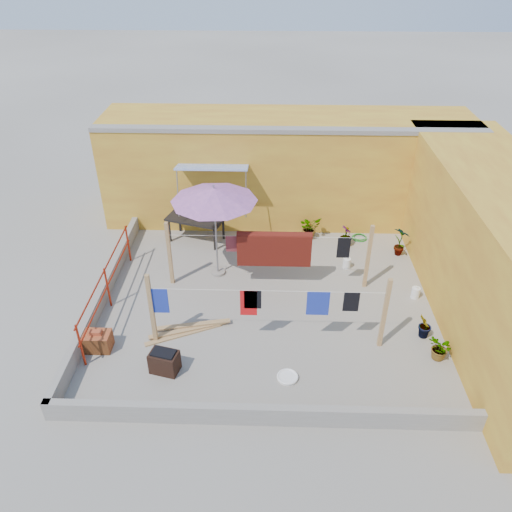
% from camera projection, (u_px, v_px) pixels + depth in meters
% --- Properties ---
extents(ground, '(80.00, 80.00, 0.00)m').
position_uv_depth(ground, '(268.00, 303.00, 12.35)').
color(ground, '#9E998E').
rests_on(ground, ground).
extents(wall_back, '(11.00, 3.27, 3.21)m').
position_uv_depth(wall_back, '(286.00, 168.00, 15.38)').
color(wall_back, gold).
rests_on(wall_back, ground).
extents(wall_right, '(2.40, 9.00, 3.20)m').
position_uv_depth(wall_right, '(497.00, 253.00, 11.34)').
color(wall_right, gold).
rests_on(wall_right, ground).
extents(parapet_front, '(8.30, 0.16, 0.44)m').
position_uv_depth(parapet_front, '(265.00, 415.00, 9.23)').
color(parapet_front, gray).
rests_on(parapet_front, ground).
extents(parapet_left, '(0.16, 7.30, 0.44)m').
position_uv_depth(parapet_left, '(103.00, 293.00, 12.33)').
color(parapet_left, gray).
rests_on(parapet_left, ground).
extents(red_railing, '(0.05, 4.20, 1.10)m').
position_uv_depth(red_railing, '(107.00, 282.00, 11.89)').
color(red_railing, '#A62410').
rests_on(red_railing, ground).
extents(clothesline_rig, '(5.09, 2.35, 1.80)m').
position_uv_depth(clothesline_rig, '(273.00, 256.00, 12.22)').
color(clothesline_rig, tan).
rests_on(clothesline_rig, ground).
extents(patio_umbrella, '(2.61, 2.61, 2.60)m').
position_uv_depth(patio_umbrella, '(214.00, 195.00, 12.16)').
color(patio_umbrella, gray).
rests_on(patio_umbrella, ground).
extents(outdoor_table, '(1.81, 1.28, 0.77)m').
position_uv_depth(outdoor_table, '(196.00, 219.00, 14.50)').
color(outdoor_table, black).
rests_on(outdoor_table, ground).
extents(brick_stack, '(0.58, 0.42, 0.51)m').
position_uv_depth(brick_stack, '(98.00, 341.00, 10.90)').
color(brick_stack, '#AF5928').
rests_on(brick_stack, ground).
extents(lumber_pile, '(1.88, 0.91, 0.12)m').
position_uv_depth(lumber_pile, '(188.00, 329.00, 11.45)').
color(lumber_pile, tan).
rests_on(lumber_pile, ground).
extents(brazier, '(0.66, 0.52, 0.52)m').
position_uv_depth(brazier, '(164.00, 361.00, 10.33)').
color(brazier, black).
rests_on(brazier, ground).
extents(white_basin, '(0.45, 0.45, 0.08)m').
position_uv_depth(white_basin, '(287.00, 377.00, 10.26)').
color(white_basin, white).
rests_on(white_basin, ground).
extents(water_jug_a, '(0.21, 0.21, 0.33)m').
position_uv_depth(water_jug_a, '(347.00, 263.00, 13.58)').
color(water_jug_a, white).
rests_on(water_jug_a, ground).
extents(water_jug_b, '(0.21, 0.21, 0.33)m').
position_uv_depth(water_jug_b, '(415.00, 293.00, 12.47)').
color(water_jug_b, white).
rests_on(water_jug_b, ground).
extents(green_hose, '(0.46, 0.46, 0.07)m').
position_uv_depth(green_hose, '(360.00, 237.00, 14.94)').
color(green_hose, '#1B7D1F').
rests_on(green_hose, ground).
extents(plant_back_a, '(0.82, 0.79, 0.70)m').
position_uv_depth(plant_back_a, '(310.00, 227.00, 14.80)').
color(plant_back_a, '#225819').
rests_on(plant_back_a, ground).
extents(plant_back_b, '(0.39, 0.39, 0.64)m').
position_uv_depth(plant_back_b, '(346.00, 236.00, 14.44)').
color(plant_back_b, '#225819').
rests_on(plant_back_b, ground).
extents(plant_right_a, '(0.56, 0.57, 0.91)m').
position_uv_depth(plant_right_a, '(401.00, 241.00, 13.96)').
color(plant_right_a, '#225819').
rests_on(plant_right_a, ground).
extents(plant_right_b, '(0.40, 0.44, 0.66)m').
position_uv_depth(plant_right_b, '(425.00, 326.00, 11.14)').
color(plant_right_b, '#225819').
rests_on(plant_right_b, ground).
extents(plant_right_c, '(0.53, 0.59, 0.58)m').
position_uv_depth(plant_right_c, '(441.00, 349.00, 10.59)').
color(plant_right_c, '#225819').
rests_on(plant_right_c, ground).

